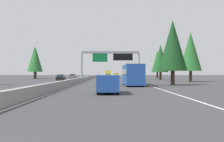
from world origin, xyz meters
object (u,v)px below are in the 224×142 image
at_px(oncoming_near, 61,78).
at_px(conifer_right_mid, 191,52).
at_px(conifer_right_far, 160,58).
at_px(box_truck_far_center, 108,73).
at_px(oncoming_far, 73,76).
at_px(conifer_right_near, 173,46).
at_px(bus_far_left, 132,74).
at_px(sedan_distant_a, 108,77).
at_px(conifer_left_mid, 36,60).
at_px(conifer_left_far, 35,59).
at_px(sign_gantry_overhead, 111,57).
at_px(conifer_right_distant, 157,62).
at_px(minivan_mid_right, 108,83).
at_px(pickup_near_center, 116,75).

height_order(oncoming_near, conifer_right_mid, conifer_right_mid).
bearing_deg(oncoming_near, conifer_right_far, 98.73).
relative_size(box_truck_far_center, conifer_right_far, 0.91).
bearing_deg(box_truck_far_center, oncoming_far, 161.11).
relative_size(conifer_right_near, conifer_right_far, 1.07).
xyz_separation_m(bus_far_left, oncoming_far, (51.51, 15.69, -1.03)).
relative_size(sedan_distant_a, conifer_left_mid, 0.44).
bearing_deg(box_truck_far_center, conifer_right_mid, -165.41).
bearing_deg(conifer_left_far, conifer_right_mid, -128.97).
distance_m(sign_gantry_overhead, conifer_right_mid, 17.04).
bearing_deg(conifer_right_near, box_truck_far_center, 6.87).
relative_size(conifer_right_mid, conifer_right_distant, 1.12).
distance_m(conifer_right_near, conifer_right_distant, 53.67).
relative_size(bus_far_left, conifer_right_mid, 1.09).
bearing_deg(oncoming_near, conifer_left_far, -151.75).
height_order(oncoming_near, conifer_right_far, conifer_right_far).
xyz_separation_m(bus_far_left, oncoming_near, (27.35, 15.56, -1.03)).
height_order(minivan_mid_right, conifer_left_far, conifer_left_far).
xyz_separation_m(oncoming_far, conifer_left_far, (-0.02, 12.83, 5.81)).
bearing_deg(conifer_right_far, oncoming_far, 51.85).
bearing_deg(conifer_left_mid, oncoming_near, -148.92).
relative_size(conifer_left_mid, conifer_left_far, 0.93).
bearing_deg(conifer_left_far, conifer_right_far, -117.64).
relative_size(conifer_right_far, conifer_left_far, 0.88).
bearing_deg(box_truck_far_center, oncoming_near, 168.78).
xyz_separation_m(minivan_mid_right, conifer_left_far, (67.86, 24.89, 5.54)).
bearing_deg(pickup_near_center, conifer_left_mid, 150.08).
distance_m(sign_gantry_overhead, oncoming_far, 36.31).
bearing_deg(minivan_mid_right, conifer_right_far, -16.04).
relative_size(bus_far_left, conifer_left_mid, 1.16).
relative_size(sedan_distant_a, oncoming_near, 1.00).
distance_m(oncoming_far, conifer_right_far, 33.13).
relative_size(sign_gantry_overhead, pickup_near_center, 2.26).
bearing_deg(conifer_right_mid, sign_gantry_overhead, 88.06).
bearing_deg(bus_far_left, conifer_right_mid, -38.97).
bearing_deg(bus_far_left, sedan_distant_a, 5.25).
bearing_deg(bus_far_left, box_truck_far_center, 2.64).
relative_size(sedan_distant_a, conifer_right_distant, 0.46).
bearing_deg(conifer_right_mid, oncoming_far, 40.76).
xyz_separation_m(sedan_distant_a, conifer_right_mid, (-24.74, -17.75, 5.75)).
relative_size(pickup_near_center, oncoming_far, 1.27).
height_order(oncoming_near, conifer_left_far, conifer_left_far).
distance_m(bus_far_left, oncoming_far, 53.85).
height_order(oncoming_far, conifer_left_mid, conifer_left_mid).
relative_size(minivan_mid_right, conifer_right_distant, 0.53).
height_order(minivan_mid_right, oncoming_near, minivan_mid_right).
xyz_separation_m(conifer_right_mid, conifer_left_mid, (28.52, 40.51, -0.39)).
bearing_deg(conifer_right_far, conifer_left_far, 62.36).
xyz_separation_m(pickup_near_center, conifer_left_far, (-40.41, 28.49, 5.58)).
relative_size(box_truck_far_center, conifer_left_far, 0.80).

